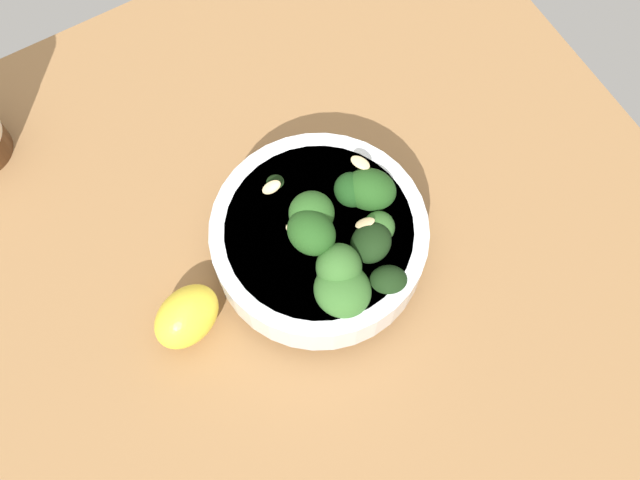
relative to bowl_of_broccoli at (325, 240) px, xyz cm
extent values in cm
cube|color=#996D42|center=(-1.34, 0.47, -6.24)|extent=(70.89, 70.89, 3.89)
cylinder|color=white|center=(-0.28, 0.30, -3.53)|extent=(10.36, 10.36, 1.52)
cylinder|color=white|center=(-0.28, 0.30, -0.48)|extent=(18.84, 18.84, 4.57)
cylinder|color=silver|center=(-0.28, 0.30, 1.41)|extent=(16.21, 16.21, 0.80)
cylinder|color=#2F662B|center=(-0.35, 1.59, 1.13)|extent=(2.11, 2.14, 1.55)
ellipsoid|color=#2D6023|center=(-0.35, 1.59, 3.07)|extent=(5.15, 4.74, 5.03)
cylinder|color=#2F662B|center=(-1.00, -5.21, -0.12)|extent=(2.10, 1.88, 1.69)
ellipsoid|color=#386B2B|center=(-1.00, -5.21, 1.78)|extent=(5.23, 5.43, 4.48)
cylinder|color=#3C7A32|center=(4.22, -1.92, 0.24)|extent=(1.37, 1.40, 1.46)
ellipsoid|color=#386B2B|center=(4.22, -1.92, 1.67)|extent=(4.57, 4.64, 3.22)
cylinder|color=#4A8F3C|center=(2.38, -6.33, -0.45)|extent=(1.49, 1.64, 1.32)
ellipsoid|color=black|center=(2.38, -6.33, 1.09)|extent=(4.91, 4.52, 3.89)
cylinder|color=#589D47|center=(2.81, -2.88, 0.56)|extent=(1.80, 1.75, 1.07)
ellipsoid|color=black|center=(2.81, -2.88, 2.09)|extent=(5.63, 5.63, 4.10)
cylinder|color=#589D47|center=(-1.02, -0.10, 1.74)|extent=(2.16, 2.00, 1.55)
ellipsoid|color=#23511C|center=(-1.02, -0.10, 3.55)|extent=(5.76, 5.77, 5.63)
cylinder|color=#2F662B|center=(-1.31, 6.17, -0.42)|extent=(1.56, 1.36, 1.64)
ellipsoid|color=black|center=(-1.31, 6.17, 1.01)|extent=(3.19, 3.58, 2.94)
cylinder|color=#2F662B|center=(-0.69, -3.50, 0.43)|extent=(1.91, 1.75, 1.75)
ellipsoid|color=#386B2B|center=(-0.69, -3.50, 2.37)|extent=(5.25, 5.56, 4.77)
cylinder|color=#3C7A32|center=(5.38, 1.37, 0.04)|extent=(2.13, 1.97, 1.80)
ellipsoid|color=#23511C|center=(5.38, 1.37, 1.90)|extent=(7.02, 5.88, 5.81)
cylinder|color=#589D47|center=(3.96, 2.15, 0.43)|extent=(1.95, 1.69, 1.61)
ellipsoid|color=#194216|center=(3.96, 2.15, 2.03)|extent=(3.35, 4.12, 3.71)
cylinder|color=#3C7A32|center=(1.11, 7.41, -0.56)|extent=(1.24, 1.17, 1.48)
ellipsoid|color=black|center=(1.11, 7.41, 0.80)|extent=(3.47, 2.97, 2.60)
ellipsoid|color=#DBBC84|center=(-2.00, 1.44, 1.72)|extent=(1.95, 2.01, 0.89)
ellipsoid|color=#DBBC84|center=(5.53, 3.43, 3.48)|extent=(1.79, 2.08, 0.70)
ellipsoid|color=#DBBC84|center=(-0.43, 4.13, 1.34)|extent=(1.79, 1.04, 0.97)
ellipsoid|color=#DBBC84|center=(3.12, -1.35, 2.81)|extent=(2.05, 1.63, 1.28)
ellipsoid|color=#DBBC84|center=(-1.99, 5.66, 2.48)|extent=(1.81, 1.26, 1.35)
ellipsoid|color=#DBBC84|center=(-1.82, -3.53, 2.02)|extent=(1.35, 1.97, 0.46)
ellipsoid|color=yellow|center=(-13.48, 0.34, -1.80)|extent=(7.49, 6.44, 4.97)
camera|label=1|loc=(-12.68, -21.00, 60.22)|focal=41.97mm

